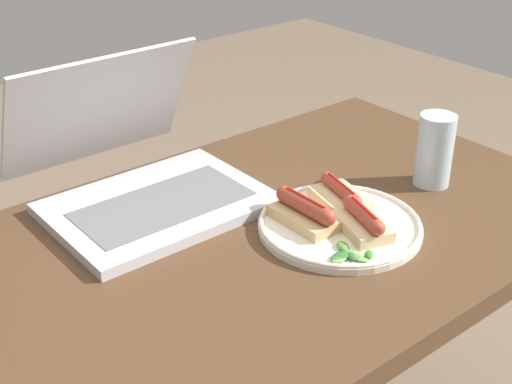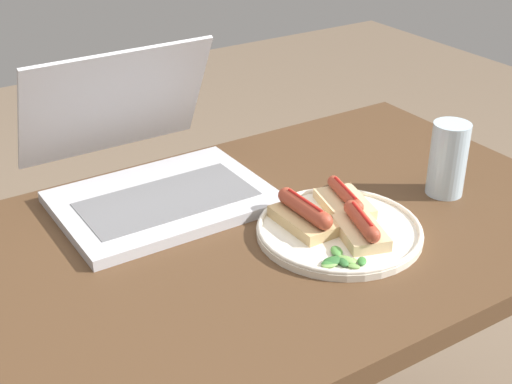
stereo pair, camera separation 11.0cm
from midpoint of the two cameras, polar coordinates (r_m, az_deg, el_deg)
The scene contains 8 objects.
desk at distance 1.11m, azimuth -6.91°, elevation -9.15°, with size 1.32×0.65×0.72m.
laptop at distance 1.21m, azimuth -11.81°, elevation 1.17°, with size 0.34×0.36×0.23m.
plate at distance 1.11m, azimuth 3.93°, elevation -2.72°, with size 0.26×0.26×0.02m.
sausage_toast_left at distance 1.10m, azimuth 1.11°, elevation -1.69°, with size 0.06×0.12×0.05m.
sausage_toast_middle at distance 1.08m, azimuth 5.71°, elevation -2.47°, with size 0.09×0.11×0.04m.
sausage_toast_right at distance 1.16m, azimuth 4.11°, elevation -0.37°, with size 0.09×0.11×0.04m.
salad_pile at distance 1.03m, azimuth 4.36°, elevation -5.11°, with size 0.07×0.07×0.01m.
drinking_glass at distance 1.25m, azimuth 11.70°, elevation 3.24°, with size 0.06×0.06×0.13m.
Camera 1 is at (-0.50, -0.73, 1.30)m, focal length 50.00 mm.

